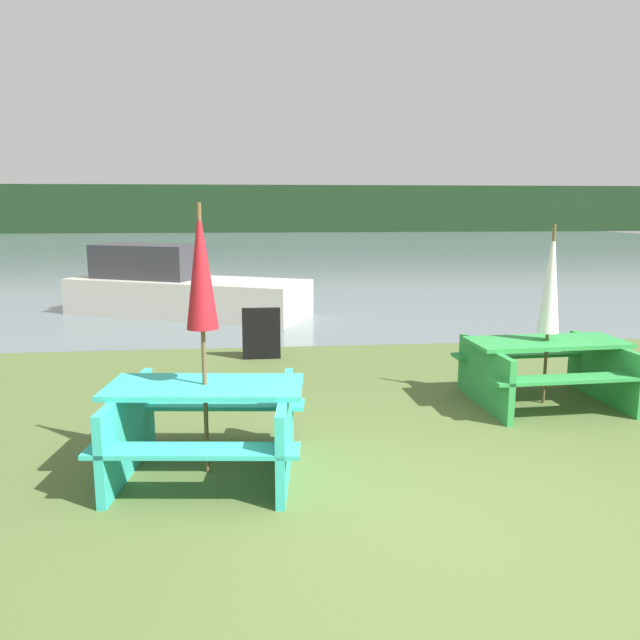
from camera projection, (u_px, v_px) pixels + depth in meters
name	position (u px, v px, depth m)	size (l,w,h in m)	color
ground_plane	(447.00, 534.00, 4.23)	(60.00, 60.00, 0.00)	#516633
water	(279.00, 247.00, 34.42)	(60.00, 50.00, 0.00)	slate
far_treeline	(270.00, 209.00, 53.63)	(80.00, 1.60, 4.00)	#193319
picnic_table_teal	(206.00, 421.00, 5.14)	(1.72, 1.54, 0.76)	#33B7A8
picnic_table_green	(545.00, 365.00, 6.98)	(1.77, 1.46, 0.73)	green
umbrella_crimson	(201.00, 270.00, 4.92)	(0.26, 0.26, 2.22)	brown
umbrella_white	(551.00, 280.00, 6.81)	(0.23, 0.23, 2.00)	brown
boat	(179.00, 289.00, 12.76)	(5.12, 3.52, 1.42)	beige
signboard	(261.00, 333.00, 9.04)	(0.55, 0.08, 0.75)	black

